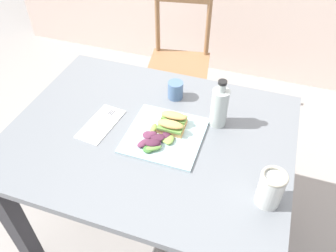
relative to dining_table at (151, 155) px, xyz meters
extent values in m
plane|color=gray|center=(0.01, 0.02, -0.61)|extent=(7.82, 7.82, 0.00)
cube|color=slate|center=(0.00, 0.00, 0.12)|extent=(1.15, 0.88, 0.03)
cube|color=#2D2D33|center=(-0.50, -0.37, -0.25)|extent=(0.07, 0.07, 0.71)
cube|color=#2D2D33|center=(-0.50, 0.37, -0.25)|extent=(0.07, 0.07, 0.71)
cube|color=#2D2D33|center=(0.50, 0.37, -0.25)|extent=(0.07, 0.07, 0.71)
cylinder|color=#8E6642|center=(-0.31, 0.74, -0.39)|extent=(0.03, 0.03, 0.43)
cylinder|color=#8E6642|center=(0.03, 0.80, -0.39)|extent=(0.03, 0.03, 0.43)
cylinder|color=#8E6642|center=(-0.36, 1.08, -0.39)|extent=(0.03, 0.03, 0.43)
cylinder|color=#8E6642|center=(-0.03, 1.13, -0.39)|extent=(0.03, 0.03, 0.43)
cube|color=#8E6642|center=(-0.17, 0.94, -0.17)|extent=(0.46, 0.46, 0.02)
cylinder|color=#8E6642|center=(-0.37, 1.09, 0.05)|extent=(0.03, 0.03, 0.42)
cylinder|color=#8E6642|center=(-0.03, 1.14, 0.05)|extent=(0.03, 0.03, 0.42)
cube|color=silver|center=(0.07, 0.00, 0.14)|extent=(0.30, 0.30, 0.01)
cube|color=tan|center=(0.08, 0.02, 0.15)|extent=(0.11, 0.04, 0.02)
cube|color=#6B9E47|center=(0.08, 0.03, 0.17)|extent=(0.10, 0.05, 0.01)
ellipsoid|color=tan|center=(0.08, 0.02, 0.19)|extent=(0.11, 0.05, 0.02)
cube|color=tan|center=(0.08, 0.08, 0.15)|extent=(0.11, 0.04, 0.02)
cube|color=#6B9E47|center=(0.08, 0.08, 0.17)|extent=(0.10, 0.05, 0.01)
ellipsoid|color=tan|center=(0.08, 0.08, 0.19)|extent=(0.11, 0.05, 0.02)
ellipsoid|color=#602D47|center=(0.05, -0.05, 0.15)|extent=(0.04, 0.05, 0.02)
ellipsoid|color=#4C2338|center=(0.04, -0.08, 0.16)|extent=(0.07, 0.06, 0.02)
ellipsoid|color=#602D47|center=(0.06, -0.07, 0.16)|extent=(0.06, 0.06, 0.01)
ellipsoid|color=#602D47|center=(0.01, -0.08, 0.15)|extent=(0.06, 0.07, 0.02)
ellipsoid|color=#84A84C|center=(0.02, 0.01, 0.15)|extent=(0.03, 0.06, 0.02)
ellipsoid|color=#4C2338|center=(0.05, -0.04, 0.16)|extent=(0.07, 0.06, 0.01)
ellipsoid|color=#6B9E47|center=(0.05, -0.09, 0.15)|extent=(0.07, 0.06, 0.02)
ellipsoid|color=#602D47|center=(0.08, 0.01, 0.15)|extent=(0.04, 0.06, 0.02)
ellipsoid|color=#84A84C|center=(0.09, -0.03, 0.15)|extent=(0.05, 0.05, 0.01)
ellipsoid|color=#602D47|center=(0.01, -0.04, 0.16)|extent=(0.06, 0.06, 0.01)
ellipsoid|color=#602D47|center=(0.02, -0.03, 0.16)|extent=(0.05, 0.04, 0.02)
ellipsoid|color=#4C2338|center=(0.08, 0.00, 0.15)|extent=(0.05, 0.06, 0.01)
ellipsoid|color=#3D7033|center=(0.04, -0.10, 0.15)|extent=(0.06, 0.06, 0.01)
ellipsoid|color=#84A84C|center=(0.10, -0.03, 0.15)|extent=(0.04, 0.05, 0.01)
cube|color=white|center=(-0.21, -0.02, 0.13)|extent=(0.13, 0.24, 0.00)
cube|color=silver|center=(-0.21, -0.04, 0.14)|extent=(0.03, 0.14, 0.00)
cube|color=silver|center=(-0.20, 0.05, 0.14)|extent=(0.03, 0.05, 0.00)
cube|color=#38383D|center=(-0.19, 0.06, 0.14)|extent=(0.01, 0.03, 0.00)
cube|color=#38383D|center=(-0.20, 0.06, 0.14)|extent=(0.01, 0.03, 0.00)
cube|color=#38383D|center=(-0.21, 0.06, 0.14)|extent=(0.01, 0.03, 0.00)
cylinder|color=black|center=(0.25, 0.15, 0.19)|extent=(0.06, 0.06, 0.12)
cylinder|color=#B2BCB7|center=(0.25, 0.15, 0.22)|extent=(0.07, 0.07, 0.17)
cylinder|color=#B2BCB7|center=(0.25, 0.15, 0.32)|extent=(0.03, 0.03, 0.04)
cylinder|color=black|center=(0.25, 0.15, 0.34)|extent=(0.03, 0.03, 0.01)
cylinder|color=#995623|center=(0.49, -0.18, 0.18)|extent=(0.08, 0.08, 0.10)
cylinder|color=silver|center=(0.49, -0.18, 0.19)|extent=(0.08, 0.08, 0.13)
torus|color=#B7B29E|center=(0.49, -0.18, 0.26)|extent=(0.09, 0.09, 0.01)
cylinder|color=#4C6B93|center=(0.03, 0.26, 0.17)|extent=(0.07, 0.07, 0.08)
camera|label=1|loc=(0.39, -0.91, 1.09)|focal=36.24mm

